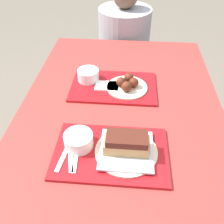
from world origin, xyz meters
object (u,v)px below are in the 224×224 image
object	(u,v)px
tray_near	(111,153)
wings_plate_far	(127,84)
bowl_coleslaw_far	(88,75)
tray_far	(114,87)
person_seated_across	(124,37)
brisket_sandwich_plate	(126,147)
bowl_coleslaw_near	(79,140)

from	to	relation	value
tray_near	wings_plate_far	world-z (taller)	wings_plate_far
bowl_coleslaw_far	tray_far	bearing A→B (deg)	-17.81
wings_plate_far	person_seated_across	xyz separation A→B (m)	(-0.05, 0.79, -0.11)
tray_far	brisket_sandwich_plate	world-z (taller)	brisket_sandwich_plate
brisket_sandwich_plate	bowl_coleslaw_far	xyz separation A→B (m)	(-0.22, 0.48, 0.00)
brisket_sandwich_plate	bowl_coleslaw_far	world-z (taller)	brisket_sandwich_plate
brisket_sandwich_plate	person_seated_across	xyz separation A→B (m)	(-0.06, 1.21, -0.12)
bowl_coleslaw_near	bowl_coleslaw_far	size ratio (longest dim) A/B	1.00
tray_near	bowl_coleslaw_far	distance (m)	0.51
bowl_coleslaw_far	person_seated_across	distance (m)	0.76
tray_far	wings_plate_far	xyz separation A→B (m)	(0.07, -0.01, 0.03)
brisket_sandwich_plate	bowl_coleslaw_near	bearing A→B (deg)	174.33
tray_far	bowl_coleslaw_far	world-z (taller)	bowl_coleslaw_far
tray_far	bowl_coleslaw_near	size ratio (longest dim) A/B	3.87
brisket_sandwich_plate	bowl_coleslaw_far	size ratio (longest dim) A/B	2.13
tray_far	brisket_sandwich_plate	distance (m)	0.44
brisket_sandwich_plate	person_seated_across	bearing A→B (deg)	92.82
brisket_sandwich_plate	person_seated_across	size ratio (longest dim) A/B	0.36
person_seated_across	tray_far	bearing A→B (deg)	-91.61
wings_plate_far	person_seated_across	world-z (taller)	person_seated_across
tray_near	brisket_sandwich_plate	xyz separation A→B (m)	(0.06, 0.00, 0.04)
tray_near	person_seated_across	world-z (taller)	person_seated_across
brisket_sandwich_plate	person_seated_across	distance (m)	1.22
tray_far	wings_plate_far	bearing A→B (deg)	-10.52
tray_far	tray_near	bearing A→B (deg)	-86.91
tray_near	wings_plate_far	distance (m)	0.43
brisket_sandwich_plate	wings_plate_far	size ratio (longest dim) A/B	1.16
bowl_coleslaw_near	brisket_sandwich_plate	xyz separation A→B (m)	(0.18, -0.02, -0.00)
bowl_coleslaw_far	bowl_coleslaw_near	bearing A→B (deg)	-85.73
tray_near	bowl_coleslaw_far	bearing A→B (deg)	108.38
bowl_coleslaw_near	person_seated_across	world-z (taller)	person_seated_across
tray_far	wings_plate_far	size ratio (longest dim) A/B	2.11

